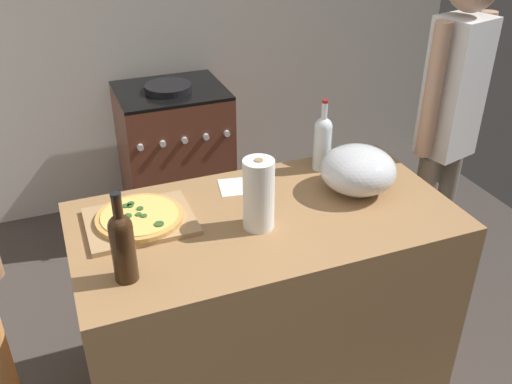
% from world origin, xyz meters
% --- Properties ---
extents(ground_plane, '(4.46, 3.09, 0.02)m').
position_xyz_m(ground_plane, '(0.00, 1.24, -0.01)').
color(ground_plane, '#3F3833').
extents(kitchen_wall_rear, '(4.46, 0.10, 2.60)m').
position_xyz_m(kitchen_wall_rear, '(0.00, 2.54, 1.30)').
color(kitchen_wall_rear, '#BCB7AD').
rests_on(kitchen_wall_rear, ground_plane).
extents(counter, '(1.49, 0.78, 0.91)m').
position_xyz_m(counter, '(0.05, 0.62, 0.45)').
color(counter, '#9E7247').
rests_on(counter, ground_plane).
extents(cutting_board, '(0.40, 0.32, 0.02)m').
position_xyz_m(cutting_board, '(-0.42, 0.74, 0.92)').
color(cutting_board, tan).
rests_on(cutting_board, counter).
extents(pizza, '(0.33, 0.33, 0.03)m').
position_xyz_m(pizza, '(-0.42, 0.74, 0.94)').
color(pizza, tan).
rests_on(pizza, cutting_board).
extents(mixing_bowl, '(0.31, 0.31, 0.19)m').
position_xyz_m(mixing_bowl, '(0.47, 0.66, 1.00)').
color(mixing_bowl, '#B2B2B7').
rests_on(mixing_bowl, counter).
extents(paper_towel_roll, '(0.12, 0.12, 0.28)m').
position_xyz_m(paper_towel_roll, '(-0.01, 0.56, 1.05)').
color(paper_towel_roll, white).
rests_on(paper_towel_roll, counter).
extents(wine_bottle_clear, '(0.08, 0.08, 0.33)m').
position_xyz_m(wine_bottle_clear, '(-0.52, 0.43, 1.05)').
color(wine_bottle_clear, '#331E0F').
rests_on(wine_bottle_clear, counter).
extents(wine_bottle_amber, '(0.08, 0.08, 0.32)m').
position_xyz_m(wine_bottle_amber, '(0.43, 0.89, 1.04)').
color(wine_bottle_amber, silver).
rests_on(wine_bottle_amber, counter).
extents(recipe_sheet, '(0.23, 0.19, 0.00)m').
position_xyz_m(recipe_sheet, '(0.05, 0.86, 0.91)').
color(recipe_sheet, white).
rests_on(recipe_sheet, counter).
extents(stove, '(0.65, 0.58, 0.95)m').
position_xyz_m(stove, '(0.04, 2.14, 0.46)').
color(stove, brown).
rests_on(stove, ground_plane).
extents(person_in_red, '(0.38, 0.25, 1.75)m').
position_xyz_m(person_in_red, '(1.10, 0.89, 1.02)').
color(person_in_red, slate).
rests_on(person_in_red, ground_plane).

